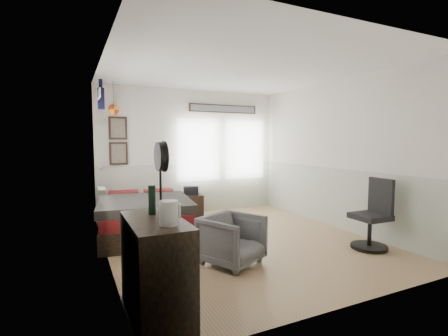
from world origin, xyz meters
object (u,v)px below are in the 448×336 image
(task_chair, at_px, (373,220))
(dresser, at_px, (156,267))
(bed, at_px, (144,216))
(armchair, at_px, (232,240))
(nightstand, at_px, (191,206))

(task_chair, bearing_deg, dresser, -169.87)
(task_chair, bearing_deg, bed, 145.48)
(armchair, relative_size, nightstand, 1.53)
(armchair, bearing_deg, nightstand, 54.66)
(bed, bearing_deg, nightstand, 45.31)
(dresser, xyz_separation_m, armchair, (1.19, 0.81, -0.13))
(bed, xyz_separation_m, nightstand, (1.17, 0.90, -0.08))
(bed, bearing_deg, armchair, -60.03)
(bed, relative_size, armchair, 3.08)
(dresser, height_order, armchair, dresser)
(bed, height_order, task_chair, task_chair)
(bed, distance_m, dresser, 2.70)
(bed, relative_size, task_chair, 2.07)
(armchair, distance_m, task_chair, 2.21)
(bed, relative_size, nightstand, 4.71)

